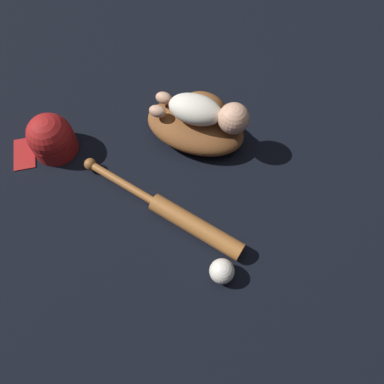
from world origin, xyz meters
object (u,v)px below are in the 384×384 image
(baseball, at_px, (222,271))
(baby_figure, at_px, (206,112))
(baseball_glove, at_px, (197,124))
(baseball_cap, at_px, (51,138))
(baseball_bat, at_px, (179,217))

(baseball, bearing_deg, baby_figure, 122.75)
(baseball_glove, relative_size, baseball_cap, 1.60)
(baseball_glove, distance_m, baseball_bat, 0.35)
(baby_figure, distance_m, baseball_cap, 0.54)
(baby_figure, relative_size, baseball_cap, 1.44)
(baseball_glove, relative_size, baseball, 4.99)
(baseball_glove, height_order, baseball, baseball_glove)
(baseball_bat, bearing_deg, baby_figure, 102.67)
(baseball_cap, bearing_deg, baseball, -10.47)
(baby_figure, xyz_separation_m, baseball_cap, (-0.45, -0.29, -0.09))
(baseball_cap, bearing_deg, baby_figure, 32.48)
(baseball_bat, xyz_separation_m, baseball_cap, (-0.52, 0.04, 0.03))
(baseball, xyz_separation_m, baseball_cap, (-0.72, 0.13, 0.03))
(baseball_bat, relative_size, baseball_cap, 2.58)
(baseball, relative_size, baseball_cap, 0.32)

